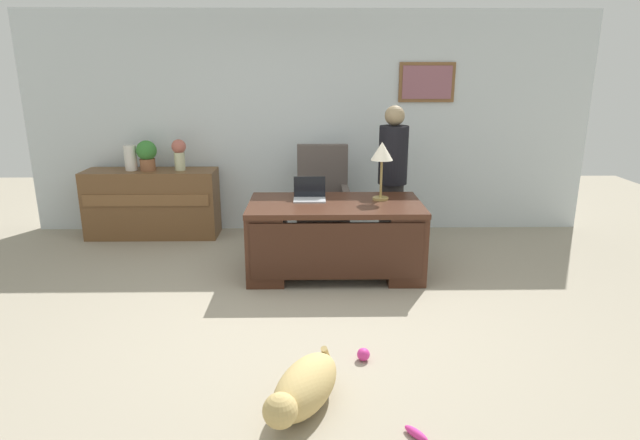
{
  "coord_description": "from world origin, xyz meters",
  "views": [
    {
      "loc": [
        0.03,
        -4.06,
        2.0
      ],
      "look_at": [
        0.1,
        0.3,
        0.75
      ],
      "focal_mm": 29.51,
      "sensor_mm": 36.0,
      "label": 1
    }
  ],
  "objects_px": {
    "dog_lying": "(303,389)",
    "potted_plant": "(147,154)",
    "desk_lamp": "(382,155)",
    "vase_with_flowers": "(179,153)",
    "dog_toy_bone": "(416,434)",
    "desk": "(335,236)",
    "credenza": "(153,203)",
    "dog_toy_ball": "(363,354)",
    "person_standing": "(392,178)",
    "vase_empty": "(131,158)",
    "laptop": "(310,194)",
    "armchair": "(323,201)"
  },
  "relations": [
    {
      "from": "dog_lying",
      "to": "vase_empty",
      "type": "distance_m",
      "value": 4.22
    },
    {
      "from": "credenza",
      "to": "dog_toy_ball",
      "type": "xyz_separation_m",
      "value": [
        2.33,
        -2.98,
        -0.37
      ]
    },
    {
      "from": "laptop",
      "to": "dog_toy_ball",
      "type": "xyz_separation_m",
      "value": [
        0.39,
        -1.83,
        -0.75
      ]
    },
    {
      "from": "laptop",
      "to": "vase_empty",
      "type": "bearing_deg",
      "value": 151.99
    },
    {
      "from": "dog_toy_ball",
      "to": "dog_toy_bone",
      "type": "bearing_deg",
      "value": -75.11
    },
    {
      "from": "desk",
      "to": "desk_lamp",
      "type": "xyz_separation_m",
      "value": [
        0.46,
        0.15,
        0.79
      ]
    },
    {
      "from": "desk_lamp",
      "to": "person_standing",
      "type": "bearing_deg",
      "value": 70.4
    },
    {
      "from": "credenza",
      "to": "vase_empty",
      "type": "bearing_deg",
      "value": 179.65
    },
    {
      "from": "desk",
      "to": "laptop",
      "type": "height_order",
      "value": "laptop"
    },
    {
      "from": "dog_lying",
      "to": "potted_plant",
      "type": "height_order",
      "value": "potted_plant"
    },
    {
      "from": "desk",
      "to": "vase_empty",
      "type": "relative_size",
      "value": 5.64
    },
    {
      "from": "desk",
      "to": "person_standing",
      "type": "relative_size",
      "value": 1.05
    },
    {
      "from": "person_standing",
      "to": "desk_lamp",
      "type": "bearing_deg",
      "value": -109.6
    },
    {
      "from": "desk_lamp",
      "to": "vase_empty",
      "type": "bearing_deg",
      "value": 158.01
    },
    {
      "from": "dog_toy_ball",
      "to": "dog_toy_bone",
      "type": "distance_m",
      "value": 0.85
    },
    {
      "from": "dog_lying",
      "to": "potted_plant",
      "type": "xyz_separation_m",
      "value": [
        -1.92,
        3.56,
        0.87
      ]
    },
    {
      "from": "armchair",
      "to": "desk_lamp",
      "type": "distance_m",
      "value": 1.26
    },
    {
      "from": "desk_lamp",
      "to": "vase_with_flowers",
      "type": "bearing_deg",
      "value": 153.09
    },
    {
      "from": "vase_with_flowers",
      "to": "credenza",
      "type": "bearing_deg",
      "value": -179.8
    },
    {
      "from": "dog_lying",
      "to": "dog_toy_bone",
      "type": "distance_m",
      "value": 0.7
    },
    {
      "from": "vase_with_flowers",
      "to": "potted_plant",
      "type": "bearing_deg",
      "value": 180.0
    },
    {
      "from": "dog_toy_bone",
      "to": "desk",
      "type": "bearing_deg",
      "value": 98.0
    },
    {
      "from": "dog_lying",
      "to": "potted_plant",
      "type": "distance_m",
      "value": 4.14
    },
    {
      "from": "vase_with_flowers",
      "to": "vase_empty",
      "type": "relative_size",
      "value": 1.23
    },
    {
      "from": "credenza",
      "to": "potted_plant",
      "type": "distance_m",
      "value": 0.61
    },
    {
      "from": "person_standing",
      "to": "desk_lamp",
      "type": "xyz_separation_m",
      "value": [
        -0.2,
        -0.56,
        0.35
      ]
    },
    {
      "from": "credenza",
      "to": "dog_toy_ball",
      "type": "distance_m",
      "value": 3.8
    },
    {
      "from": "potted_plant",
      "to": "dog_toy_bone",
      "type": "height_order",
      "value": "potted_plant"
    },
    {
      "from": "credenza",
      "to": "dog_lying",
      "type": "distance_m",
      "value": 4.04
    },
    {
      "from": "potted_plant",
      "to": "dog_toy_bone",
      "type": "relative_size",
      "value": 2.14
    },
    {
      "from": "vase_empty",
      "to": "credenza",
      "type": "bearing_deg",
      "value": -0.35
    },
    {
      "from": "armchair",
      "to": "desk_lamp",
      "type": "xyz_separation_m",
      "value": [
        0.57,
        -0.89,
        0.69
      ]
    },
    {
      "from": "dog_lying",
      "to": "desk_lamp",
      "type": "distance_m",
      "value": 2.72
    },
    {
      "from": "dog_lying",
      "to": "laptop",
      "type": "bearing_deg",
      "value": 89.16
    },
    {
      "from": "vase_empty",
      "to": "dog_toy_bone",
      "type": "bearing_deg",
      "value": -54.05
    },
    {
      "from": "dog_lying",
      "to": "dog_toy_bone",
      "type": "bearing_deg",
      "value": -21.49
    },
    {
      "from": "credenza",
      "to": "potted_plant",
      "type": "bearing_deg",
      "value": 175.34
    },
    {
      "from": "vase_empty",
      "to": "potted_plant",
      "type": "relative_size",
      "value": 0.84
    },
    {
      "from": "person_standing",
      "to": "vase_empty",
      "type": "xyz_separation_m",
      "value": [
        -3.07,
        0.6,
        0.14
      ]
    },
    {
      "from": "desk_lamp",
      "to": "vase_with_flowers",
      "type": "distance_m",
      "value": 2.57
    },
    {
      "from": "dog_toy_ball",
      "to": "laptop",
      "type": "bearing_deg",
      "value": 101.86
    },
    {
      "from": "armchair",
      "to": "potted_plant",
      "type": "xyz_separation_m",
      "value": [
        -2.11,
        0.27,
        0.52
      ]
    },
    {
      "from": "person_standing",
      "to": "laptop",
      "type": "height_order",
      "value": "person_standing"
    },
    {
      "from": "credenza",
      "to": "desk_lamp",
      "type": "distance_m",
      "value": 3.0
    },
    {
      "from": "laptop",
      "to": "dog_toy_bone",
      "type": "xyz_separation_m",
      "value": [
        0.6,
        -2.66,
        -0.77
      ]
    },
    {
      "from": "vase_with_flowers",
      "to": "dog_toy_bone",
      "type": "bearing_deg",
      "value": -60.27
    },
    {
      "from": "desk",
      "to": "vase_with_flowers",
      "type": "distance_m",
      "value": 2.33
    },
    {
      "from": "vase_with_flowers",
      "to": "person_standing",
      "type": "bearing_deg",
      "value": -13.51
    },
    {
      "from": "person_standing",
      "to": "potted_plant",
      "type": "distance_m",
      "value": 2.94
    },
    {
      "from": "laptop",
      "to": "dog_toy_bone",
      "type": "distance_m",
      "value": 2.83
    }
  ]
}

